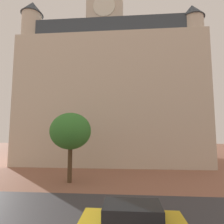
{
  "coord_description": "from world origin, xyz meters",
  "views": [
    {
      "loc": [
        1.25,
        -2.65,
        4.53
      ],
      "look_at": [
        0.26,
        9.81,
        5.87
      ],
      "focal_mm": 29.55,
      "sensor_mm": 36.0,
      "label": 1
    }
  ],
  "objects": [
    {
      "name": "car_yellow",
      "position": [
        1.45,
        5.57,
        0.71
      ],
      "size": [
        4.37,
        1.97,
        1.48
      ],
      "color": "gold",
      "rests_on": "ground_plane"
    },
    {
      "name": "tree_curb_far",
      "position": [
        -3.91,
        14.05,
        4.57
      ],
      "size": [
        3.74,
        3.74,
        6.28
      ],
      "color": "#4C3823",
      "rests_on": "ground_plane"
    },
    {
      "name": "landmark_building",
      "position": [
        -1.26,
        27.78,
        10.83
      ],
      "size": [
        26.23,
        15.2,
        33.21
      ],
      "color": "beige",
      "rests_on": "ground_plane"
    },
    {
      "name": "street_asphalt_strip",
      "position": [
        0.0,
        7.3,
        0.0
      ],
      "size": [
        120.0,
        7.85,
        0.0
      ],
      "primitive_type": "cube",
      "color": "#38383D",
      "rests_on": "ground_plane"
    },
    {
      "name": "ground_plane",
      "position": [
        0.0,
        10.0,
        0.0
      ],
      "size": [
        120.0,
        120.0,
        0.0
      ],
      "primitive_type": "plane",
      "color": "#93604C"
    }
  ]
}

